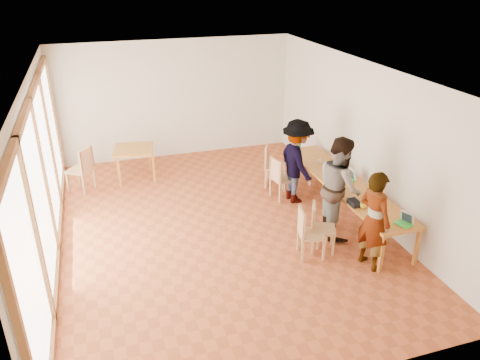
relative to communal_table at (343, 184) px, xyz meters
The scene contains 25 objects.
ground 2.61m from the communal_table, behind, with size 8.00×8.00×0.00m, color #AC5129.
wall_back 5.04m from the communal_table, 120.13° to the left, with size 6.00×0.10×3.00m, color beige.
wall_front 4.53m from the communal_table, 124.09° to the right, with size 6.00×0.10×3.00m, color beige.
wall_right 0.99m from the communal_table, 31.53° to the left, with size 0.10×8.00×3.00m, color beige.
window_wall 5.53m from the communal_table, behind, with size 0.10×8.00×3.00m, color white.
ceiling 3.42m from the communal_table, behind, with size 6.00×8.00×0.04m, color white.
communal_table is the anchor object (origin of this frame).
side_table 4.88m from the communal_table, 140.68° to the left, with size 0.90×0.90×0.75m.
chair_near 1.45m from the communal_table, 135.71° to the right, with size 0.55×0.55×0.47m.
chair_mid 1.74m from the communal_table, 139.39° to the right, with size 0.50×0.50×0.48m.
chair_far 1.42m from the communal_table, 130.71° to the left, with size 0.51×0.51×0.50m.
chair_empty 1.97m from the communal_table, 115.99° to the left, with size 0.60×0.60×0.52m.
chair_spare 5.62m from the communal_table, 150.86° to the left, with size 0.66×0.66×0.54m.
person_near 1.75m from the communal_table, 103.24° to the right, with size 0.63×0.41×1.73m, color gray.
person_mid 0.76m from the communal_table, 126.80° to the right, with size 0.93×0.72×1.91m, color gray.
person_far 1.10m from the communal_table, 124.98° to the left, with size 1.16×0.67×1.80m, color gray.
laptop_near 1.79m from the communal_table, 85.38° to the right, with size 0.30×0.31×0.21m.
laptop_mid 0.20m from the communal_table, 16.09° to the left, with size 0.25×0.28×0.23m.
laptop_far 0.56m from the communal_table, 76.64° to the left, with size 0.21×0.23×0.18m.
yellow_mug 1.12m from the communal_table, 101.42° to the right, with size 0.13×0.13×0.10m, color gold.
green_bottle 1.88m from the communal_table, 93.68° to the left, with size 0.07×0.07×0.28m, color #127838.
clear_glass 0.99m from the communal_table, 92.53° to the left, with size 0.07×0.07×0.09m, color silver.
condiment_cup 0.25m from the communal_table, 158.13° to the right, with size 0.08×0.08×0.06m, color white.
pink_phone 1.76m from the communal_table, 79.76° to the left, with size 0.05×0.10×0.01m, color #DB487A.
black_pouch 1.00m from the communal_table, 108.66° to the right, with size 0.16×0.26×0.09m, color black.
Camera 1 is at (-1.98, -7.65, 4.66)m, focal length 35.00 mm.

